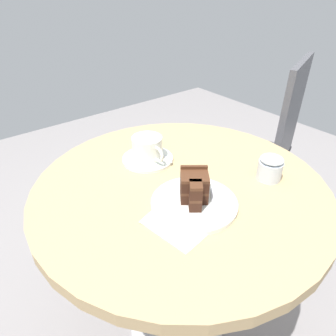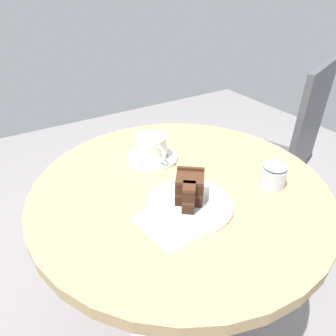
% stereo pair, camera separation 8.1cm
% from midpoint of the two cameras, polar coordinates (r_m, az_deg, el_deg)
% --- Properties ---
extents(ground_plane, '(4.40, 4.40, 0.01)m').
position_cam_midpoint_polar(ground_plane, '(1.36, -0.31, -28.18)').
color(ground_plane, gray).
rests_on(ground_plane, ground).
extents(cafe_table, '(0.80, 0.80, 0.71)m').
position_cam_midpoint_polar(cafe_table, '(0.89, -0.42, -8.94)').
color(cafe_table, tan).
rests_on(cafe_table, ground).
extents(saucer, '(0.15, 0.15, 0.01)m').
position_cam_midpoint_polar(saucer, '(0.92, -6.52, 1.63)').
color(saucer, silver).
rests_on(saucer, cafe_table).
extents(coffee_cup, '(0.12, 0.09, 0.07)m').
position_cam_midpoint_polar(coffee_cup, '(0.90, -6.71, 3.74)').
color(coffee_cup, silver).
rests_on(coffee_cup, saucer).
extents(teaspoon, '(0.11, 0.03, 0.00)m').
position_cam_midpoint_polar(teaspoon, '(0.91, -3.15, 2.04)').
color(teaspoon, '#B7B7BC').
rests_on(teaspoon, saucer).
extents(cake_plate, '(0.21, 0.21, 0.01)m').
position_cam_midpoint_polar(cake_plate, '(0.74, 1.88, -6.80)').
color(cake_plate, silver).
rests_on(cake_plate, cafe_table).
extents(cake_slice, '(0.10, 0.09, 0.08)m').
position_cam_midpoint_polar(cake_slice, '(0.72, 1.85, -3.84)').
color(cake_slice, '#381E14').
rests_on(cake_slice, cake_plate).
extents(fork, '(0.11, 0.10, 0.00)m').
position_cam_midpoint_polar(fork, '(0.71, 5.24, -8.09)').
color(fork, '#B7B7BC').
rests_on(fork, cake_plate).
extents(napkin, '(0.17, 0.16, 0.00)m').
position_cam_midpoint_polar(napkin, '(0.70, -1.08, -9.97)').
color(napkin, silver).
rests_on(napkin, cafe_table).
extents(cafe_chair, '(0.49, 0.49, 0.91)m').
position_cam_midpoint_polar(cafe_chair, '(1.45, 16.36, 4.75)').
color(cafe_chair, '#4C4C51').
rests_on(cafe_chair, ground).
extents(sugar_pot, '(0.07, 0.07, 0.07)m').
position_cam_midpoint_polar(sugar_pot, '(0.85, 16.37, -0.01)').
color(sugar_pot, silver).
rests_on(sugar_pot, cafe_table).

